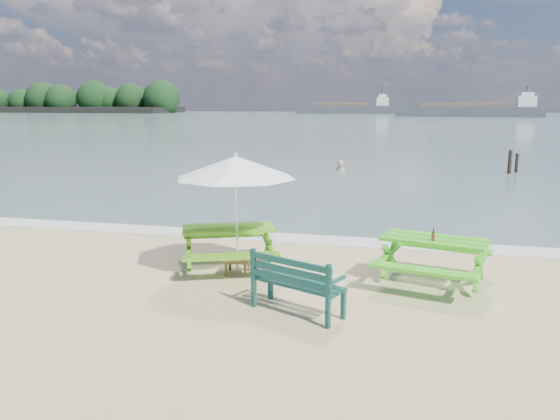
% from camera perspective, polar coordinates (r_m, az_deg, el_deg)
% --- Properties ---
extents(sea, '(300.00, 300.00, 0.00)m').
position_cam_1_polar(sea, '(92.74, 12.10, 9.06)').
color(sea, slate).
rests_on(sea, ground).
extents(foam_strip, '(22.00, 0.90, 0.01)m').
position_cam_1_polar(foam_strip, '(12.82, 3.94, -3.10)').
color(foam_strip, silver).
rests_on(foam_strip, ground).
extents(island_headland, '(90.00, 22.00, 7.60)m').
position_cam_1_polar(island_headland, '(185.31, -24.42, 10.31)').
color(island_headland, black).
rests_on(island_headland, ground).
extents(picnic_table_left, '(2.32, 2.43, 0.83)m').
position_cam_1_polar(picnic_table_left, '(10.58, -5.36, -4.04)').
color(picnic_table_left, '#509C17').
rests_on(picnic_table_left, ground).
extents(picnic_table_right, '(2.20, 2.34, 0.85)m').
position_cam_1_polar(picnic_table_right, '(10.00, 15.70, -5.28)').
color(picnic_table_right, green).
rests_on(picnic_table_right, ground).
extents(park_bench, '(1.55, 1.05, 0.91)m').
position_cam_1_polar(park_bench, '(8.42, 1.84, -8.89)').
color(park_bench, '#0E3B34').
rests_on(park_bench, ground).
extents(side_table, '(0.50, 0.50, 0.29)m').
position_cam_1_polar(side_table, '(10.33, -4.48, -5.82)').
color(side_table, brown).
rests_on(side_table, ground).
extents(patio_umbrella, '(2.48, 2.48, 2.22)m').
position_cam_1_polar(patio_umbrella, '(9.95, -4.64, 4.49)').
color(patio_umbrella, silver).
rests_on(patio_umbrella, ground).
extents(beer_bottle, '(0.06, 0.06, 0.23)m').
position_cam_1_polar(beer_bottle, '(9.68, 15.71, -2.67)').
color(beer_bottle, '#995916').
rests_on(beer_bottle, picnic_table_right).
extents(swimmer, '(0.73, 0.62, 1.71)m').
position_cam_1_polar(swimmer, '(26.02, 6.35, 3.31)').
color(swimmer, tan).
rests_on(swimmer, ground).
extents(mooring_pilings, '(0.56, 0.76, 1.25)m').
position_cam_1_polar(mooring_pilings, '(26.87, 23.13, 4.40)').
color(mooring_pilings, black).
rests_on(mooring_pilings, ground).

